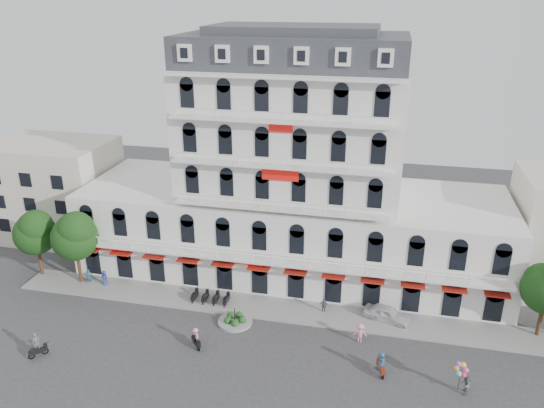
{
  "coord_description": "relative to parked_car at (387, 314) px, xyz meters",
  "views": [
    {
      "loc": [
        9.51,
        -33.9,
        28.81
      ],
      "look_at": [
        -0.37,
        10.0,
        10.63
      ],
      "focal_mm": 35.0,
      "sensor_mm": 36.0,
      "label": 1
    }
  ],
  "objects": [
    {
      "name": "rider_center",
      "position": [
        -16.04,
        -7.71,
        0.26
      ],
      "size": [
        1.23,
        1.38,
        1.94
      ],
      "rotation": [
        0.0,
        0.0,
        5.41
      ],
      "color": "black",
      "rests_on": "ground"
    },
    {
      "name": "tree_west_inner",
      "position": [
        -31.72,
        -0.02,
        4.95
      ],
      "size": [
        4.76,
        4.76,
        8.25
      ],
      "color": "#382314",
      "rests_on": "ground"
    },
    {
      "name": "pedestrian_mid",
      "position": [
        -5.91,
        0.0,
        0.05
      ],
      "size": [
        0.98,
        0.58,
        1.57
      ],
      "primitive_type": "imported",
      "rotation": [
        0.0,
        0.0,
        2.92
      ],
      "color": "#585960",
      "rests_on": "ground"
    },
    {
      "name": "main_building",
      "position": [
        -10.78,
        8.5,
        9.22
      ],
      "size": [
        45.0,
        15.0,
        25.8
      ],
      "color": "silver",
      "rests_on": "ground"
    },
    {
      "name": "parked_car",
      "position": [
        0.0,
        0.0,
        0.0
      ],
      "size": [
        4.64,
        2.8,
        1.48
      ],
      "primitive_type": "imported",
      "rotation": [
        0.0,
        0.0,
        1.31
      ],
      "color": "silver",
      "rests_on": "ground"
    },
    {
      "name": "flank_building_west",
      "position": [
        -40.78,
        10.5,
        5.26
      ],
      "size": [
        14.0,
        10.0,
        12.0
      ],
      "primitive_type": "cube",
      "color": "beige",
      "rests_on": "ground"
    },
    {
      "name": "sidewalk",
      "position": [
        -10.78,
        -0.5,
        -0.66
      ],
      "size": [
        53.0,
        4.0,
        0.16
      ],
      "primitive_type": "cube",
      "color": "gray",
      "rests_on": "ground"
    },
    {
      "name": "ground",
      "position": [
        -10.78,
        -9.5,
        -0.74
      ],
      "size": [
        120.0,
        120.0,
        0.0
      ],
      "primitive_type": "plane",
      "color": "#38383A",
      "rests_on": "ground"
    },
    {
      "name": "rider_west",
      "position": [
        -28.64,
        -11.84,
        0.35
      ],
      "size": [
        1.23,
        1.38,
        2.33
      ],
      "rotation": [
        0.0,
        0.0,
        0.87
      ],
      "color": "black",
      "rests_on": "ground"
    },
    {
      "name": "traffic_island",
      "position": [
        -13.78,
        -3.5,
        -0.48
      ],
      "size": [
        3.2,
        3.2,
        1.6
      ],
      "color": "gray",
      "rests_on": "ground"
    },
    {
      "name": "pedestrian_left",
      "position": [
        -29.01,
        0.0,
        0.11
      ],
      "size": [
        0.92,
        0.68,
        1.71
      ],
      "primitive_type": "imported",
      "rotation": [
        0.0,
        0.0,
        -0.18
      ],
      "color": "navy",
      "rests_on": "ground"
    },
    {
      "name": "parked_scooter_row",
      "position": [
        -17.13,
        -0.7,
        -0.74
      ],
      "size": [
        4.4,
        1.8,
        1.1
      ],
      "primitive_type": null,
      "color": "black",
      "rests_on": "ground"
    },
    {
      "name": "pedestrian_right",
      "position": [
        -2.24,
        -3.82,
        0.18
      ],
      "size": [
        1.21,
        0.72,
        1.83
      ],
      "primitive_type": "imported",
      "rotation": [
        0.0,
        0.0,
        3.18
      ],
      "color": "pink",
      "rests_on": "ground"
    },
    {
      "name": "rider_east",
      "position": [
        -0.3,
        -7.74,
        0.3
      ],
      "size": [
        0.78,
        1.66,
        2.1
      ],
      "rotation": [
        0.0,
        0.0,
        1.87
      ],
      "color": "maroon",
      "rests_on": "ground"
    },
    {
      "name": "pedestrian_far",
      "position": [
        -30.78,
        0.0,
        0.1
      ],
      "size": [
        0.7,
        0.73,
        1.68
      ],
      "primitive_type": "imported",
      "rotation": [
        0.0,
        0.0,
        0.86
      ],
      "color": "navy",
      "rests_on": "ground"
    },
    {
      "name": "balloon_vendor",
      "position": [
        5.9,
        -8.56,
        0.52
      ],
      "size": [
        1.4,
        1.32,
        2.45
      ],
      "color": "#5C5D64",
      "rests_on": "ground"
    },
    {
      "name": "tree_west_outer",
      "position": [
        -36.72,
        0.48,
        4.61
      ],
      "size": [
        4.5,
        4.48,
        7.76
      ],
      "color": "#382314",
      "rests_on": "ground"
    }
  ]
}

